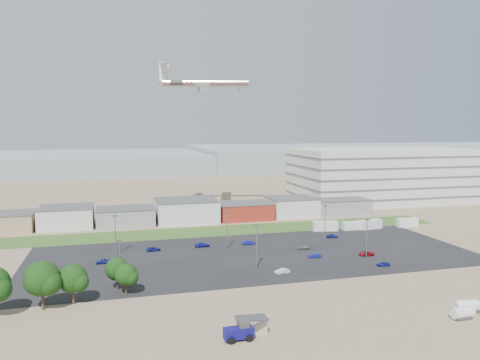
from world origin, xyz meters
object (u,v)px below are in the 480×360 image
object	(u,v)px
parked_car_0	(366,254)
parked_car_5	(103,261)
parked_car_8	(332,236)
parked_car_12	(303,247)
parked_car_11	(249,242)
parked_car_6	(202,245)
parked_car_13	(282,271)
storage_tank_nw	(466,306)
telehandler	(239,331)
parked_car_2	(383,264)
parked_car_1	(314,256)
parked_car_9	(154,249)
airliner	(206,83)
portable_shed	(251,325)
box_trailer_a	(325,226)

from	to	relation	value
parked_car_0	parked_car_5	xyz separation A→B (m)	(-68.90, 10.83, 0.04)
parked_car_8	parked_car_12	size ratio (longest dim) A/B	0.95
parked_car_0	parked_car_11	xyz separation A→B (m)	(-27.36, 20.06, 0.07)
parked_car_6	parked_car_13	xyz separation A→B (m)	(13.76, -29.76, -0.04)
storage_tank_nw	parked_car_5	size ratio (longest dim) A/B	1.21
telehandler	parked_car_2	xyz separation A→B (m)	(45.69, 30.51, -1.07)
parked_car_5	parked_car_8	size ratio (longest dim) A/B	0.98
parked_car_12	parked_car_11	bearing A→B (deg)	-118.45
parked_car_12	parked_car_1	bearing A→B (deg)	2.59
parked_car_2	parked_car_9	xyz separation A→B (m)	(-54.42, 29.79, 0.01)
parked_car_11	parked_car_12	distance (m)	16.38
parked_car_6	parked_car_9	size ratio (longest dim) A/B	1.11
parked_car_9	parked_car_11	bearing A→B (deg)	-97.09
parked_car_11	telehandler	bearing A→B (deg)	155.26
airliner	portable_shed	bearing A→B (deg)	-83.22
parked_car_11	parked_car_13	size ratio (longest dim) A/B	1.07
airliner	parked_car_2	size ratio (longest dim) A/B	13.39
parked_car_1	parked_car_12	size ratio (longest dim) A/B	0.92
parked_car_5	parked_car_9	world-z (taller)	parked_car_5
storage_tank_nw	parked_car_2	xyz separation A→B (m)	(1.59, 30.43, -0.76)
parked_car_11	parked_car_0	bearing A→B (deg)	-133.26
parked_car_1	parked_car_11	world-z (taller)	parked_car_11
parked_car_0	storage_tank_nw	bearing A→B (deg)	4.31
telehandler	parked_car_1	xyz separation A→B (m)	(32.20, 42.03, -1.03)
parked_car_0	parked_car_8	world-z (taller)	parked_car_8
parked_car_6	parked_car_1	bearing A→B (deg)	-128.46
portable_shed	parked_car_12	xyz separation A→B (m)	(29.97, 48.72, -0.78)
telehandler	parked_car_5	world-z (taller)	telehandler
telehandler	parked_car_9	size ratio (longest dim) A/B	1.95
parked_car_8	parked_car_13	xyz separation A→B (m)	(-27.88, -30.40, -0.02)
storage_tank_nw	box_trailer_a	xyz separation A→B (m)	(5.28, 71.82, 0.28)
parked_car_2	parked_car_9	bearing A→B (deg)	-112.37
storage_tank_nw	parked_car_13	xyz separation A→B (m)	(-24.99, 31.28, -0.70)
telehandler	airliner	world-z (taller)	airliner
parked_car_9	parked_car_12	distance (m)	42.52
parked_car_9	parked_car_11	distance (m)	28.01
parked_car_9	portable_shed	bearing A→B (deg)	-175.87
airliner	parked_car_1	distance (m)	96.27
parked_car_5	parked_car_13	size ratio (longest dim) A/B	0.98
portable_shed	parked_car_6	xyz separation A→B (m)	(2.56, 58.85, -0.69)
portable_shed	telehandler	bearing A→B (deg)	-136.28
parked_car_8	parked_car_11	world-z (taller)	parked_car_11
parked_car_5	parked_car_12	size ratio (longest dim) A/B	0.94
storage_tank_nw	parked_car_6	bearing A→B (deg)	122.41
portable_shed	parked_car_2	distance (m)	51.37
parked_car_1	parked_car_9	bearing A→B (deg)	-109.34
box_trailer_a	parked_car_5	world-z (taller)	box_trailer_a
parked_car_2	parked_car_8	bearing A→B (deg)	-176.06
box_trailer_a	parked_car_0	bearing A→B (deg)	-86.60
box_trailer_a	parked_car_2	world-z (taller)	box_trailer_a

